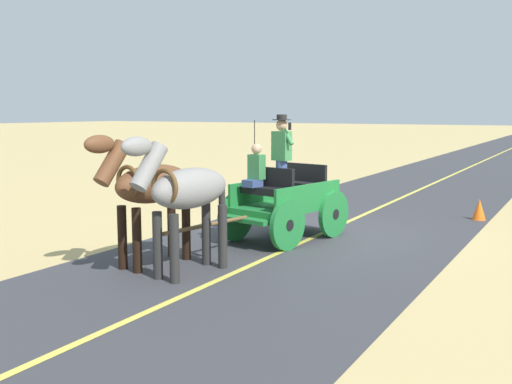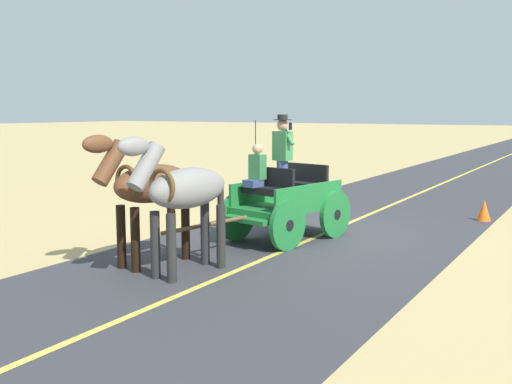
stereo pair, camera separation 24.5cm
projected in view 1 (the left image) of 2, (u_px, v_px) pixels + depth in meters
name	position (u px, v px, depth m)	size (l,w,h in m)	color
ground_plane	(323.00, 233.00, 12.49)	(200.00, 200.00, 0.00)	tan
road_surface	(323.00, 233.00, 12.49)	(5.70, 160.00, 0.01)	#38383D
road_centre_stripe	(323.00, 233.00, 12.49)	(0.12, 160.00, 0.00)	#DBCC4C
horse_drawn_carriage	(283.00, 199.00, 11.80)	(1.85, 4.51, 2.50)	#1E7233
horse_near_side	(185.00, 192.00, 9.17)	(0.78, 2.15, 2.21)	gray
horse_off_side	(149.00, 187.00, 9.74)	(0.80, 2.15, 2.21)	brown
traffic_cone	(479.00, 210.00, 14.01)	(0.32, 0.32, 0.50)	orange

